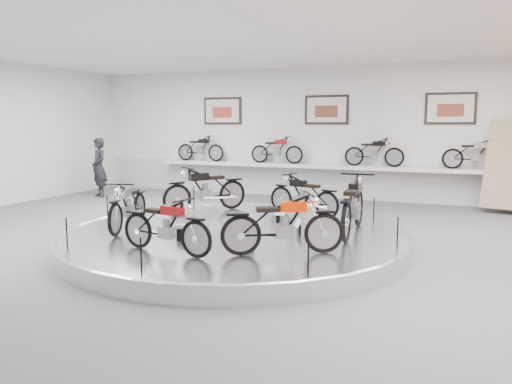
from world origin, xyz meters
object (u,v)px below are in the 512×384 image
at_px(display_platform, 235,239).
at_px(bike_b, 303,195).
at_px(shelf, 323,166).
at_px(bike_a, 353,205).
at_px(bike_f, 283,224).
at_px(bike_e, 166,225).
at_px(bike_c, 205,189).
at_px(bike_d, 128,205).
at_px(visitor, 99,167).

xyz_separation_m(display_platform, bike_b, (0.72, 1.97, 0.60)).
distance_m(shelf, bike_a, 6.18).
relative_size(shelf, bike_f, 6.82).
relative_size(bike_e, bike_f, 0.92).
height_order(display_platform, bike_f, bike_f).
distance_m(display_platform, bike_e, 1.98).
xyz_separation_m(display_platform, bike_f, (1.38, -1.27, 0.62)).
bearing_deg(bike_b, bike_c, 29.13).
relative_size(bike_d, bike_e, 1.06).
bearing_deg(bike_b, display_platform, 88.99).
relative_size(bike_b, bike_e, 1.03).
height_order(bike_b, bike_f, bike_f).
bearing_deg(bike_a, bike_e, 133.23).
xyz_separation_m(display_platform, visitor, (-6.63, 4.25, 0.78)).
bearing_deg(shelf, bike_d, -105.31).
height_order(bike_c, bike_d, bike_c).
bearing_deg(bike_e, bike_a, 54.85).
bearing_deg(bike_c, bike_e, 52.42).
bearing_deg(display_platform, bike_b, 70.03).
bearing_deg(bike_e, bike_f, 28.66).
height_order(bike_a, bike_e, bike_a).
bearing_deg(bike_e, bike_c, 117.56).
relative_size(bike_a, visitor, 0.98).
xyz_separation_m(shelf, bike_f, (1.38, -7.67, -0.23)).
xyz_separation_m(bike_a, bike_f, (-0.69, -1.85, -0.06)).
bearing_deg(bike_f, shelf, 70.97).
bearing_deg(bike_a, display_platform, 103.15).
bearing_deg(visitor, display_platform, -1.89).
bearing_deg(shelf, bike_b, -80.79).
height_order(shelf, bike_f, bike_f).
bearing_deg(bike_c, display_platform, 76.76).
distance_m(shelf, bike_e, 8.28).
xyz_separation_m(bike_f, visitor, (-8.01, 5.51, 0.15)).
xyz_separation_m(bike_a, bike_e, (-2.39, -2.44, -0.10)).
xyz_separation_m(bike_d, visitor, (-4.70, 4.88, 0.16)).
bearing_deg(shelf, display_platform, -90.00).
bearing_deg(bike_a, bike_c, 71.69).
xyz_separation_m(bike_d, bike_e, (1.61, -1.23, -0.03)).
xyz_separation_m(shelf, bike_d, (-1.93, -7.04, -0.24)).
height_order(bike_c, bike_f, bike_c).
height_order(bike_b, bike_c, bike_c).
relative_size(shelf, bike_c, 6.24).
distance_m(bike_e, bike_f, 1.80).
relative_size(display_platform, bike_e, 4.33).
height_order(shelf, bike_a, bike_a).
relative_size(bike_a, bike_d, 1.15).
bearing_deg(bike_d, display_platform, 92.44).
height_order(shelf, bike_c, bike_c).
bearing_deg(visitor, bike_f, -3.80).
distance_m(bike_a, bike_e, 3.42).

